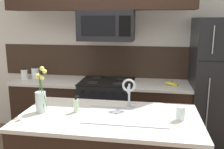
{
  "coord_description": "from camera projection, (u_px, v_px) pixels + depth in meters",
  "views": [
    {
      "loc": [
        0.62,
        -2.49,
        1.78
      ],
      "look_at": [
        0.17,
        0.27,
        1.16
      ],
      "focal_mm": 40.0,
      "sensor_mm": 36.0,
      "label": 1
    }
  ],
  "objects": [
    {
      "name": "banana_bunch",
      "position": [
        172.0,
        84.0,
        3.35
      ],
      "size": [
        0.19,
        0.12,
        0.08
      ],
      "color": "yellow",
      "rests_on": "back_counter_right"
    },
    {
      "name": "storage_jar_tall",
      "position": [
        24.0,
        74.0,
        3.7
      ],
      "size": [
        0.09,
        0.09,
        0.16
      ],
      "color": "silver",
      "rests_on": "back_counter_left"
    },
    {
      "name": "drinking_glass",
      "position": [
        180.0,
        113.0,
        2.18
      ],
      "size": [
        0.08,
        0.08,
        0.13
      ],
      "color": "silver",
      "rests_on": "island_counter"
    },
    {
      "name": "rear_partition",
      "position": [
        131.0,
        52.0,
        3.78
      ],
      "size": [
        5.2,
        0.1,
        2.6
      ],
      "primitive_type": "cube",
      "color": "silver",
      "rests_on": "ground"
    },
    {
      "name": "refrigerator",
      "position": [
        222.0,
        87.0,
        3.33
      ],
      "size": [
        0.81,
        0.74,
        1.8
      ],
      "color": "black",
      "rests_on": "ground"
    },
    {
      "name": "flower_vase",
      "position": [
        41.0,
        100.0,
        2.36
      ],
      "size": [
        0.14,
        0.11,
        0.44
      ],
      "color": "silver",
      "rests_on": "island_counter"
    },
    {
      "name": "stove_range",
      "position": [
        107.0,
        111.0,
        3.65
      ],
      "size": [
        0.76,
        0.64,
        0.93
      ],
      "color": "black",
      "rests_on": "ground"
    },
    {
      "name": "splash_band",
      "position": [
        111.0,
        61.0,
        3.81
      ],
      "size": [
        3.46,
        0.01,
        0.48
      ],
      "primitive_type": "cube",
      "color": "#332319",
      "rests_on": "rear_partition"
    },
    {
      "name": "back_counter_left",
      "position": [
        51.0,
        109.0,
        3.78
      ],
      "size": [
        1.0,
        0.65,
        0.91
      ],
      "color": "black",
      "rests_on": "ground"
    },
    {
      "name": "kitchen_sink",
      "position": [
        126.0,
        123.0,
        2.3
      ],
      "size": [
        0.76,
        0.44,
        0.16
      ],
      "color": "#ADAFB5",
      "rests_on": "island_counter"
    },
    {
      "name": "sink_faucet",
      "position": [
        129.0,
        89.0,
        2.45
      ],
      "size": [
        0.14,
        0.14,
        0.31
      ],
      "color": "#B7BABF",
      "rests_on": "island_counter"
    },
    {
      "name": "back_counter_right",
      "position": [
        160.0,
        115.0,
        3.53
      ],
      "size": [
        0.8,
        0.65,
        0.91
      ],
      "color": "black",
      "rests_on": "ground"
    },
    {
      "name": "dish_soap_bottle",
      "position": [
        76.0,
        105.0,
        2.37
      ],
      "size": [
        0.06,
        0.05,
        0.16
      ],
      "color": "beige",
      "rests_on": "island_counter"
    },
    {
      "name": "microwave",
      "position": [
        107.0,
        26.0,
        3.36
      ],
      "size": [
        0.74,
        0.4,
        0.4
      ],
      "color": "black"
    },
    {
      "name": "storage_jar_medium",
      "position": [
        35.0,
        73.0,
        3.74
      ],
      "size": [
        0.11,
        0.11,
        0.18
      ],
      "color": "silver",
      "rests_on": "back_counter_left"
    }
  ]
}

